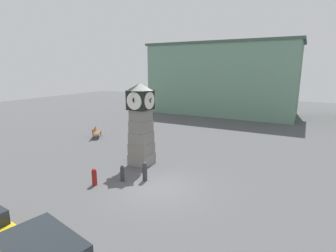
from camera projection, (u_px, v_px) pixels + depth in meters
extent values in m
plane|color=#4C4C4F|center=(159.00, 187.00, 13.57)|extent=(87.61, 87.61, 0.00)
cube|color=gray|center=(142.00, 159.00, 16.82)|extent=(1.33, 1.33, 0.71)
cube|color=slate|center=(142.00, 148.00, 16.67)|extent=(1.26, 1.26, 0.71)
cube|color=gray|center=(141.00, 137.00, 16.51)|extent=(1.20, 1.20, 0.71)
cube|color=gray|center=(141.00, 126.00, 16.36)|extent=(1.13, 1.13, 0.71)
cube|color=gray|center=(141.00, 115.00, 16.21)|extent=(1.07, 1.07, 0.71)
cube|color=black|center=(140.00, 100.00, 16.00)|extent=(1.28, 1.28, 1.18)
cylinder|color=white|center=(146.00, 99.00, 16.56)|extent=(1.05, 0.04, 1.05)
cube|color=black|center=(147.00, 99.00, 16.59)|extent=(0.06, 0.24, 0.11)
cube|color=black|center=(147.00, 99.00, 16.59)|extent=(0.04, 0.04, 0.39)
cylinder|color=white|center=(134.00, 101.00, 15.44)|extent=(1.05, 0.04, 1.05)
cube|color=black|center=(134.00, 101.00, 15.41)|extent=(0.06, 0.21, 0.17)
cube|color=black|center=(134.00, 101.00, 15.41)|extent=(0.04, 0.15, 0.39)
cylinder|color=white|center=(150.00, 101.00, 15.69)|extent=(0.04, 1.05, 1.05)
cube|color=black|center=(150.00, 101.00, 15.67)|extent=(0.14, 0.06, 0.23)
cube|color=black|center=(150.00, 101.00, 15.67)|extent=(0.27, 0.04, 0.34)
cylinder|color=white|center=(132.00, 99.00, 16.31)|extent=(0.04, 1.05, 1.05)
cube|color=black|center=(131.00, 99.00, 16.33)|extent=(0.15, 0.06, 0.23)
cube|color=black|center=(131.00, 99.00, 16.33)|extent=(0.33, 0.04, 0.28)
pyramid|color=black|center=(140.00, 87.00, 15.83)|extent=(1.34, 1.34, 0.43)
cylinder|color=#333338|center=(145.00, 173.00, 14.31)|extent=(0.26, 0.26, 0.92)
sphere|color=#333338|center=(145.00, 164.00, 14.20)|extent=(0.23, 0.23, 0.23)
cylinder|color=#333338|center=(122.00, 174.00, 14.27)|extent=(0.23, 0.23, 0.75)
sphere|color=#333338|center=(122.00, 167.00, 14.18)|extent=(0.21, 0.21, 0.21)
cylinder|color=maroon|center=(94.00, 178.00, 13.79)|extent=(0.26, 0.26, 0.76)
sphere|color=maroon|center=(94.00, 171.00, 13.70)|extent=(0.24, 0.24, 0.24)
cylinder|color=black|center=(21.00, 243.00, 8.77)|extent=(0.66, 0.27, 0.64)
cube|color=#1E2328|center=(41.00, 249.00, 7.14)|extent=(2.78, 2.09, 0.53)
cylinder|color=black|center=(54.00, 245.00, 8.65)|extent=(0.67, 0.33, 0.64)
cube|color=brown|center=(97.00, 133.00, 23.22)|extent=(1.31, 1.60, 0.08)
cube|color=brown|center=(94.00, 130.00, 23.14)|extent=(0.95, 1.36, 0.40)
cylinder|color=#262628|center=(98.00, 137.00, 22.66)|extent=(0.06, 0.06, 0.45)
cylinder|color=#262628|center=(101.00, 133.00, 23.91)|extent=(0.06, 0.06, 0.45)
cylinder|color=#262628|center=(94.00, 137.00, 22.63)|extent=(0.06, 0.06, 0.45)
cylinder|color=#262628|center=(96.00, 133.00, 23.87)|extent=(0.06, 0.06, 0.45)
cube|color=gray|center=(222.00, 80.00, 35.27)|extent=(18.81, 8.38, 8.97)
cube|color=#405849|center=(224.00, 44.00, 34.26)|extent=(19.38, 8.63, 0.30)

